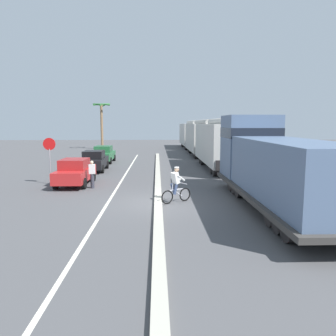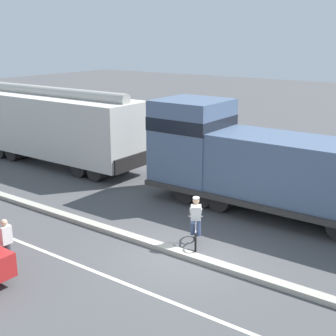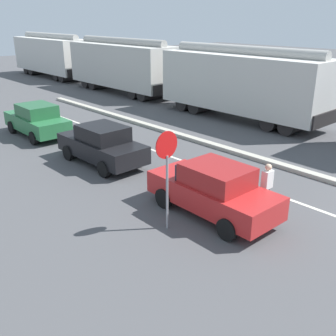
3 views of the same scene
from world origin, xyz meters
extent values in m
cube|color=#B2AD9E|center=(0.00, 6.00, 0.08)|extent=(0.36, 36.00, 0.16)
cube|color=silver|center=(-2.40, 6.00, 0.00)|extent=(0.14, 36.00, 0.01)
cube|color=beige|center=(5.18, 11.61, 2.15)|extent=(2.90, 10.40, 3.10)
cylinder|color=#AAA7A1|center=(5.18, 11.61, 3.88)|extent=(0.60, 9.88, 0.60)
cube|color=black|center=(5.18, 16.86, 0.95)|extent=(2.61, 0.10, 0.70)
cube|color=black|center=(5.18, 6.36, 0.95)|extent=(2.61, 0.10, 0.70)
cylinder|color=black|center=(5.18, 15.39, 0.45)|extent=(2.46, 0.90, 0.90)
cylinder|color=black|center=(5.18, 14.29, 0.45)|extent=(2.46, 0.90, 0.90)
cylinder|color=black|center=(5.18, 8.94, 0.45)|extent=(2.46, 0.90, 0.90)
cylinder|color=black|center=(5.18, 7.84, 0.45)|extent=(2.46, 0.90, 0.90)
cube|color=beige|center=(5.18, 23.21, 2.15)|extent=(2.90, 10.40, 3.10)
cylinder|color=#A09E97|center=(5.18, 23.21, 3.88)|extent=(0.60, 9.88, 0.60)
cube|color=black|center=(5.18, 28.46, 0.95)|extent=(2.61, 0.10, 0.70)
cube|color=black|center=(5.18, 17.96, 0.95)|extent=(2.61, 0.10, 0.70)
cylinder|color=black|center=(5.18, 26.99, 0.45)|extent=(2.46, 0.90, 0.90)
cylinder|color=black|center=(5.18, 25.89, 0.45)|extent=(2.46, 0.90, 0.90)
cylinder|color=black|center=(5.18, 20.54, 0.45)|extent=(2.46, 0.90, 0.90)
cylinder|color=black|center=(5.18, 19.44, 0.45)|extent=(2.46, 0.90, 0.90)
cube|color=silver|center=(5.18, 34.81, 2.15)|extent=(2.90, 10.40, 3.10)
cylinder|color=#ADAAA4|center=(5.18, 34.81, 3.88)|extent=(0.60, 9.88, 0.60)
cube|color=black|center=(5.18, 40.06, 0.95)|extent=(2.61, 0.10, 0.70)
cube|color=black|center=(5.18, 29.56, 0.95)|extent=(2.61, 0.10, 0.70)
cylinder|color=black|center=(5.18, 38.59, 0.45)|extent=(2.46, 0.90, 0.90)
cylinder|color=black|center=(5.18, 37.49, 0.45)|extent=(2.46, 0.90, 0.90)
cylinder|color=black|center=(5.18, 32.14, 0.45)|extent=(2.46, 0.90, 0.90)
cylinder|color=black|center=(5.18, 31.04, 0.45)|extent=(2.46, 0.90, 0.90)
cube|color=red|center=(-5.06, 4.75, 0.67)|extent=(1.77, 4.23, 0.70)
cube|color=maroon|center=(-5.06, 4.60, 1.32)|extent=(1.53, 1.92, 0.60)
cube|color=#1E232D|center=(-5.05, 5.60, 1.27)|extent=(1.43, 0.14, 0.51)
cylinder|color=black|center=(-5.85, 6.06, 0.32)|extent=(0.23, 0.64, 0.64)
cylinder|color=black|center=(-4.23, 6.04, 0.32)|extent=(0.23, 0.64, 0.64)
cylinder|color=black|center=(-5.89, 3.46, 0.32)|extent=(0.23, 0.64, 0.64)
cylinder|color=black|center=(-4.27, 3.43, 0.32)|extent=(0.23, 0.64, 0.64)
cube|color=black|center=(-5.04, 10.77, 0.67)|extent=(1.76, 4.22, 0.70)
cube|color=black|center=(-5.03, 10.62, 1.32)|extent=(1.53, 1.92, 0.60)
cube|color=#1E232D|center=(-5.05, 11.62, 1.27)|extent=(1.43, 0.14, 0.51)
cylinder|color=black|center=(-5.86, 12.06, 0.32)|extent=(0.23, 0.64, 0.64)
cylinder|color=black|center=(-4.25, 12.09, 0.32)|extent=(0.23, 0.64, 0.64)
cylinder|color=black|center=(-5.82, 9.46, 0.32)|extent=(0.23, 0.64, 0.64)
cylinder|color=black|center=(-4.21, 9.48, 0.32)|extent=(0.23, 0.64, 0.64)
cube|color=#286B3D|center=(-5.19, 16.38, 0.67)|extent=(1.74, 4.22, 0.70)
cube|color=#225B34|center=(-5.19, 16.23, 1.32)|extent=(1.52, 1.91, 0.60)
cube|color=#1E232D|center=(-5.18, 17.23, 1.27)|extent=(1.43, 0.13, 0.51)
cylinder|color=black|center=(-5.98, 17.69, 0.32)|extent=(0.23, 0.64, 0.64)
cylinder|color=black|center=(-4.37, 17.67, 0.32)|extent=(0.23, 0.64, 0.64)
cylinder|color=black|center=(-6.01, 15.08, 0.32)|extent=(0.23, 0.64, 0.64)
cylinder|color=black|center=(-4.39, 15.07, 0.32)|extent=(0.23, 0.64, 0.64)
cylinder|color=gray|center=(-6.66, 5.03, 1.10)|extent=(0.07, 0.07, 2.20)
cylinder|color=red|center=(-6.66, 5.05, 2.50)|extent=(0.76, 0.03, 0.76)
cylinder|color=white|center=(-6.66, 5.06, 2.50)|extent=(0.48, 0.02, 0.48)
cylinder|color=#33333D|center=(-3.83, 3.67, 0.42)|extent=(0.22, 0.22, 0.85)
cube|color=white|center=(-3.83, 3.67, 1.13)|extent=(0.34, 0.22, 0.56)
sphere|color=beige|center=(-3.83, 3.67, 1.52)|extent=(0.20, 0.20, 0.20)
camera|label=1|loc=(-0.04, -15.25, 3.76)|focal=35.00mm
camera|label=2|loc=(-11.27, -7.68, 6.81)|focal=50.00mm
camera|label=3|loc=(-13.35, -2.30, 5.70)|focal=42.00mm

